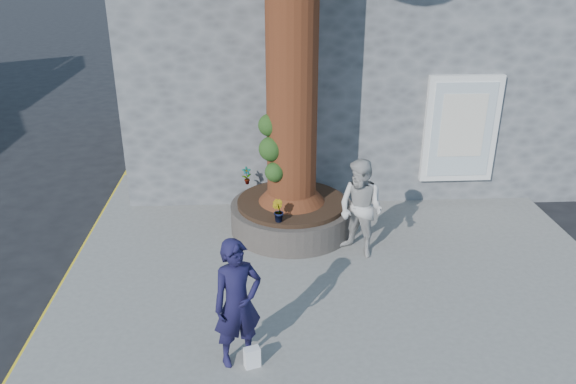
{
  "coord_description": "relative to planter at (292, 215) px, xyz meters",
  "views": [
    {
      "loc": [
        0.22,
        -7.57,
        5.08
      ],
      "look_at": [
        0.69,
        1.19,
        1.25
      ],
      "focal_mm": 35.0,
      "sensor_mm": 36.0,
      "label": 1
    }
  ],
  "objects": [
    {
      "name": "shopping_bag",
      "position": [
        -0.73,
        -3.81,
        -0.15
      ],
      "size": [
        0.23,
        0.18,
        0.28
      ],
      "primitive_type": "cube",
      "rotation": [
        0.0,
        0.0,
        0.32
      ],
      "color": "white",
      "rests_on": "pavement"
    },
    {
      "name": "plant_d",
      "position": [
        -0.2,
        0.32,
        0.46
      ],
      "size": [
        0.32,
        0.34,
        0.3
      ],
      "primitive_type": "imported",
      "rotation": [
        0.0,
        0.0,
        5.1
      ],
      "color": "gray",
      "rests_on": "planter"
    },
    {
      "name": "plant_b",
      "position": [
        -0.29,
        -0.85,
        0.5
      ],
      "size": [
        0.3,
        0.3,
        0.39
      ],
      "primitive_type": "imported",
      "rotation": [
        0.0,
        0.0,
        2.35
      ],
      "color": "gray",
      "rests_on": "planter"
    },
    {
      "name": "yellow_line",
      "position": [
        -3.85,
        -1.0,
        -0.41
      ],
      "size": [
        0.1,
        30.0,
        0.01
      ],
      "primitive_type": "cube",
      "color": "yellow",
      "rests_on": "ground"
    },
    {
      "name": "planter",
      "position": [
        0.0,
        0.0,
        0.0
      ],
      "size": [
        2.3,
        2.3,
        0.6
      ],
      "color": "black",
      "rests_on": "pavement"
    },
    {
      "name": "plant_a",
      "position": [
        -0.85,
        0.85,
        0.49
      ],
      "size": [
        0.22,
        0.17,
        0.36
      ],
      "primitive_type": "imported",
      "rotation": [
        0.0,
        0.0,
        0.25
      ],
      "color": "gray",
      "rests_on": "planter"
    },
    {
      "name": "man",
      "position": [
        -0.9,
        -3.68,
        0.59
      ],
      "size": [
        0.75,
        0.63,
        1.76
      ],
      "primitive_type": "imported",
      "rotation": [
        0.0,
        0.0,
        0.39
      ],
      "color": "#161336",
      "rests_on": "pavement"
    },
    {
      "name": "woman",
      "position": [
        1.12,
        -1.0,
        0.58
      ],
      "size": [
        1.06,
        1.06,
        1.74
      ],
      "primitive_type": "imported",
      "rotation": [
        0.0,
        0.0,
        -0.78
      ],
      "color": "#BCB8B4",
      "rests_on": "pavement"
    },
    {
      "name": "stone_shop",
      "position": [
        1.7,
        5.2,
        2.75
      ],
      "size": [
        10.3,
        8.3,
        6.3
      ],
      "color": "#535559",
      "rests_on": "ground"
    },
    {
      "name": "pavement",
      "position": [
        0.7,
        -1.0,
        -0.35
      ],
      "size": [
        9.0,
        8.0,
        0.12
      ],
      "primitive_type": "cube",
      "color": "slate",
      "rests_on": "ground"
    },
    {
      "name": "plant_c",
      "position": [
        0.04,
        0.85,
        0.48
      ],
      "size": [
        0.27,
        0.27,
        0.35
      ],
      "primitive_type": "imported",
      "rotation": [
        0.0,
        0.0,
        3.88
      ],
      "color": "gray",
      "rests_on": "planter"
    },
    {
      "name": "ground",
      "position": [
        -0.8,
        -2.0,
        -0.41
      ],
      "size": [
        120.0,
        120.0,
        0.0
      ],
      "primitive_type": "plane",
      "color": "black",
      "rests_on": "ground"
    }
  ]
}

